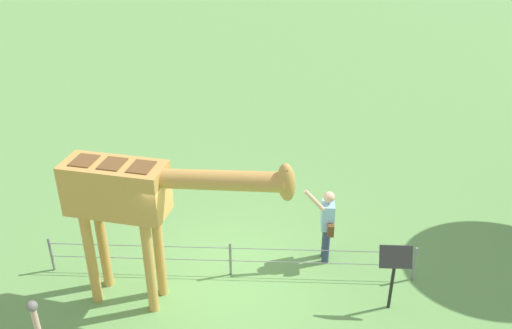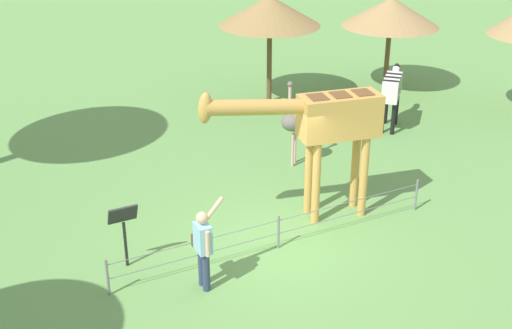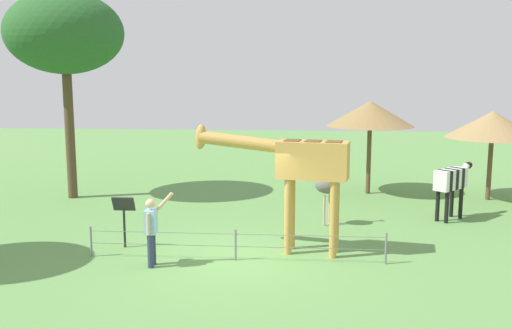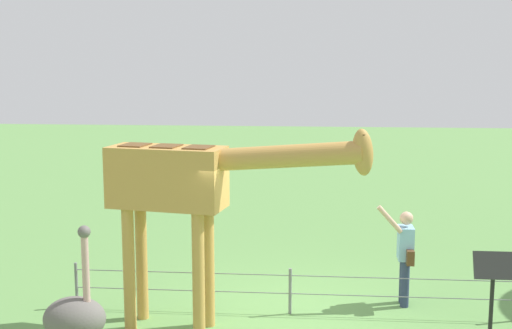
% 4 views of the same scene
% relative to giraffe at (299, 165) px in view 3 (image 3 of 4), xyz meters
% --- Properties ---
extents(ground_plane, '(60.00, 60.00, 0.00)m').
position_rel_giraffe_xyz_m(ground_plane, '(1.47, 0.68, -2.18)').
color(ground_plane, '#60934C').
extents(giraffe, '(3.89, 1.17, 3.12)m').
position_rel_giraffe_xyz_m(giraffe, '(0.00, 0.00, 0.00)').
color(giraffe, '#C69347').
rests_on(giraffe, ground_plane).
extents(visitor, '(0.62, 0.58, 1.71)m').
position_rel_giraffe_xyz_m(visitor, '(3.33, 1.31, -1.28)').
color(visitor, navy).
rests_on(visitor, ground_plane).
extents(zebra, '(1.47, 1.51, 1.66)m').
position_rel_giraffe_xyz_m(zebra, '(-4.55, -3.52, -1.02)').
color(zebra, black).
rests_on(zebra, ground_plane).
extents(ostrich, '(0.70, 0.56, 2.25)m').
position_rel_giraffe_xyz_m(ostrich, '(-0.81, -2.58, -1.00)').
color(ostrich, '#CC9E93').
rests_on(ostrich, ground_plane).
extents(shade_hut_near, '(3.14, 3.14, 3.08)m').
position_rel_giraffe_xyz_m(shade_hut_near, '(-6.55, -6.37, 0.43)').
color(shade_hut_near, brown).
rests_on(shade_hut_near, ground_plane).
extents(shade_hut_far, '(3.12, 3.12, 3.37)m').
position_rel_giraffe_xyz_m(shade_hut_far, '(-2.50, -7.08, 0.73)').
color(shade_hut_far, brown).
rests_on(shade_hut_far, ground_plane).
extents(tree_east, '(3.97, 3.97, 7.09)m').
position_rel_giraffe_xyz_m(tree_east, '(7.99, -5.56, 3.49)').
color(tree_east, brown).
rests_on(tree_east, ground_plane).
extents(info_sign, '(0.56, 0.21, 1.32)m').
position_rel_giraffe_xyz_m(info_sign, '(4.39, -0.03, -1.23)').
color(info_sign, black).
rests_on(info_sign, ground_plane).
extents(wire_fence, '(7.05, 0.05, 0.75)m').
position_rel_giraffe_xyz_m(wire_fence, '(1.47, 0.75, -1.78)').
color(wire_fence, slate).
rests_on(wire_fence, ground_plane).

